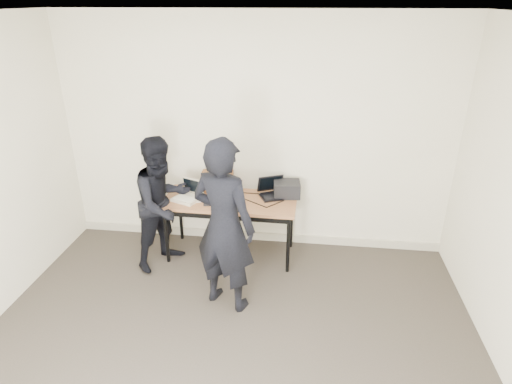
% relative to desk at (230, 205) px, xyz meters
% --- Properties ---
extents(room, '(4.60, 4.60, 2.80)m').
position_rel_desk_xyz_m(room, '(0.23, -1.86, 0.69)').
color(room, '#3A332C').
rests_on(room, ground).
extents(desk, '(1.51, 0.68, 0.72)m').
position_rel_desk_xyz_m(desk, '(0.00, 0.00, 0.00)').
color(desk, '#965F39').
rests_on(desk, ground).
extents(laptop_beige, '(0.36, 0.35, 0.22)m').
position_rel_desk_xyz_m(laptop_beige, '(-0.47, -0.04, 0.10)').
color(laptop_beige, beige).
rests_on(laptop_beige, desk).
extents(laptop_center, '(0.36, 0.35, 0.22)m').
position_rel_desk_xyz_m(laptop_center, '(0.01, -0.03, 0.11)').
color(laptop_center, black).
rests_on(laptop_center, desk).
extents(laptop_right, '(0.39, 0.38, 0.22)m').
position_rel_desk_xyz_m(laptop_right, '(0.47, 0.17, 0.11)').
color(laptop_right, black).
rests_on(laptop_right, desk).
extents(leather_satchel, '(0.37, 0.20, 0.25)m').
position_rel_desk_xyz_m(leather_satchel, '(-0.18, 0.23, 0.19)').
color(leather_satchel, brown).
rests_on(leather_satchel, desk).
extents(tissue, '(0.15, 0.12, 0.08)m').
position_rel_desk_xyz_m(tissue, '(-0.15, 0.23, 0.34)').
color(tissue, white).
rests_on(tissue, leather_satchel).
extents(equipment_box, '(0.32, 0.28, 0.17)m').
position_rel_desk_xyz_m(equipment_box, '(0.63, 0.19, 0.14)').
color(equipment_box, black).
rests_on(equipment_box, desk).
extents(power_brick, '(0.08, 0.06, 0.03)m').
position_rel_desk_xyz_m(power_brick, '(-0.22, -0.17, 0.07)').
color(power_brick, black).
rests_on(power_brick, desk).
extents(cables, '(1.15, 0.41, 0.01)m').
position_rel_desk_xyz_m(cables, '(0.04, -0.01, 0.06)').
color(cables, black).
rests_on(cables, desk).
extents(person_typist, '(0.74, 0.61, 1.73)m').
position_rel_desk_xyz_m(person_typist, '(0.11, -0.87, 0.20)').
color(person_typist, black).
rests_on(person_typist, ground).
extents(person_observer, '(0.87, 0.92, 1.50)m').
position_rel_desk_xyz_m(person_observer, '(-0.70, -0.23, 0.09)').
color(person_observer, black).
rests_on(person_observer, ground).
extents(baseboard, '(4.50, 0.03, 0.10)m').
position_rel_desk_xyz_m(baseboard, '(0.23, 0.38, -0.61)').
color(baseboard, '#BCB49B').
rests_on(baseboard, ground).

